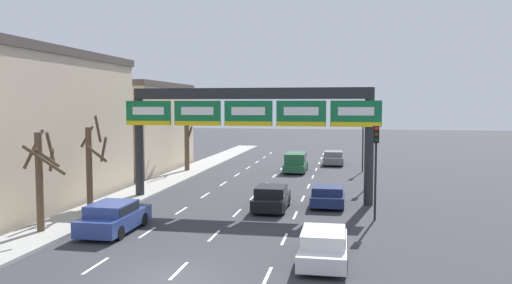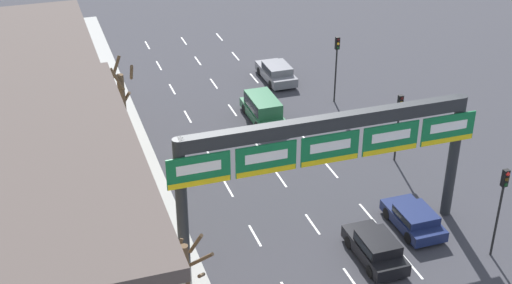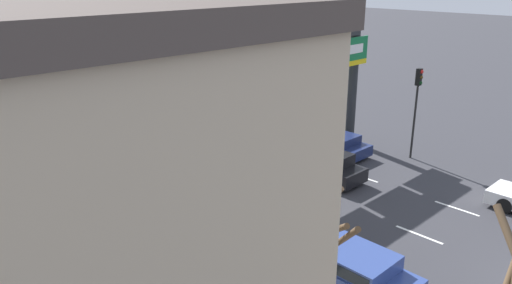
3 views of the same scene
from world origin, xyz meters
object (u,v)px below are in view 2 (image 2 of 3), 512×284
car_navy (414,218)px  traffic_light_mid_block (502,196)px  tree_bare_third (188,283)px  tree_bare_furthest (123,107)px  car_black (376,247)px  traffic_light_far_end (399,114)px  car_grey (276,72)px  traffic_light_near_gantry (337,56)px  suv_green (263,107)px  sign_gantry (328,148)px

car_navy → traffic_light_mid_block: traffic_light_mid_block is taller
tree_bare_third → tree_bare_furthest: bearing=89.7°
car_black → traffic_light_mid_block: (5.78, -1.53, 2.80)m
traffic_light_far_end → car_black: bearing=-123.6°
car_grey → traffic_light_mid_block: 24.71m
traffic_light_near_gantry → tree_bare_furthest: tree_bare_furthest is taller
traffic_light_near_gantry → suv_green: bearing=-168.6°
traffic_light_mid_block → tree_bare_furthest: tree_bare_furthest is taller
traffic_light_far_end → traffic_light_near_gantry: bearing=90.2°
car_grey → tree_bare_third: size_ratio=0.86×
car_grey → car_black: bearing=-97.5°
car_grey → suv_green: bearing=-117.7°
suv_green → traffic_light_near_gantry: 6.62m
traffic_light_near_gantry → car_grey: bearing=118.7°
car_black → traffic_light_far_end: 10.72m
suv_green → car_grey: suv_green is taller
car_grey → traffic_light_far_end: bearing=-79.0°
car_navy → tree_bare_furthest: bearing=134.8°
car_grey → tree_bare_furthest: size_ratio=0.74×
traffic_light_near_gantry → tree_bare_furthest: bearing=-169.7°
traffic_light_far_end → traffic_light_mid_block: bearing=-90.0°
traffic_light_mid_block → tree_bare_third: size_ratio=0.93×
sign_gantry → car_black: (1.79, -2.47, -4.71)m
traffic_light_mid_block → traffic_light_near_gantry: bearing=90.1°
car_grey → traffic_light_near_gantry: 6.33m
tree_bare_third → tree_bare_furthest: (0.08, 17.24, 0.43)m
car_black → sign_gantry: bearing=126.0°
car_black → traffic_light_mid_block: size_ratio=0.83×
car_black → tree_bare_third: tree_bare_third is taller
car_black → traffic_light_mid_block: traffic_light_mid_block is taller
car_grey → car_navy: bearing=-89.6°
car_navy → traffic_light_far_end: size_ratio=0.89×
sign_gantry → car_grey: (4.81, 20.40, -4.71)m
tree_bare_furthest → traffic_light_near_gantry: bearing=10.3°
traffic_light_near_gantry → tree_bare_furthest: (-15.73, -2.85, -0.29)m
suv_green → traffic_light_mid_block: (6.01, -18.21, 2.59)m
car_grey → traffic_light_mid_block: size_ratio=0.92×
sign_gantry → tree_bare_third: 9.86m
tree_bare_third → sign_gantry: bearing=29.5°
traffic_light_far_end → car_navy: bearing=-110.6°
sign_gantry → traffic_light_near_gantry: sign_gantry is taller
suv_green → traffic_light_far_end: size_ratio=1.07×
sign_gantry → suv_green: (1.56, 14.21, -4.50)m
car_black → tree_bare_third: size_ratio=0.77×
suv_green → traffic_light_far_end: traffic_light_far_end is taller
sign_gantry → tree_bare_third: size_ratio=3.02×
sign_gantry → suv_green: 14.98m
suv_green → car_navy: suv_green is taller
suv_green → car_black: bearing=-89.2°
suv_green → traffic_light_far_end: 10.24m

